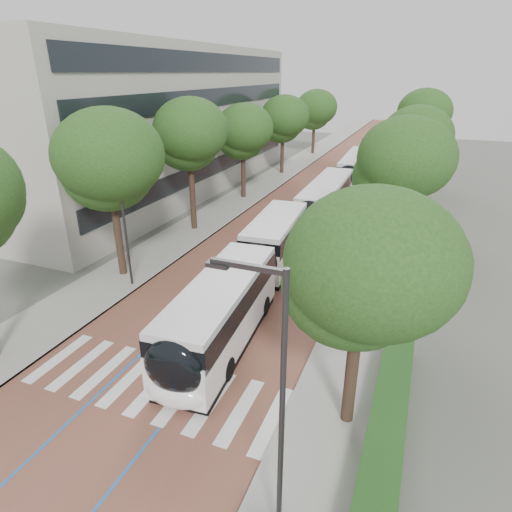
{
  "coord_description": "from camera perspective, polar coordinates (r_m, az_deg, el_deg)",
  "views": [
    {
      "loc": [
        9.03,
        -10.23,
        11.65
      ],
      "look_at": [
        1.14,
        9.63,
        2.4
      ],
      "focal_mm": 30.0,
      "sensor_mm": 36.0,
      "label": 1
    }
  ],
  "objects": [
    {
      "name": "ground",
      "position": [
        17.95,
        -15.7,
        -18.14
      ],
      "size": [
        160.0,
        160.0,
        0.0
      ],
      "primitive_type": "plane",
      "color": "#51544C",
      "rests_on": "ground"
    },
    {
      "name": "road",
      "position": [
        52.35,
        11.37,
        10.1
      ],
      "size": [
        11.0,
        140.0,
        0.02
      ],
      "primitive_type": "cube",
      "color": "brown",
      "rests_on": "ground"
    },
    {
      "name": "sidewalk_left",
      "position": [
        54.14,
        3.44,
        11.0
      ],
      "size": [
        4.0,
        140.0,
        0.12
      ],
      "primitive_type": "cube",
      "color": "gray",
      "rests_on": "ground"
    },
    {
      "name": "sidewalk_right",
      "position": [
        51.58,
        19.65,
        9.07
      ],
      "size": [
        4.0,
        140.0,
        0.12
      ],
      "primitive_type": "cube",
      "color": "gray",
      "rests_on": "ground"
    },
    {
      "name": "kerb_left",
      "position": [
        53.59,
        5.4,
        10.81
      ],
      "size": [
        0.2,
        140.0,
        0.14
      ],
      "primitive_type": "cube",
      "color": "gray",
      "rests_on": "ground"
    },
    {
      "name": "kerb_right",
      "position": [
        51.67,
        17.54,
        9.36
      ],
      "size": [
        0.2,
        140.0,
        0.14
      ],
      "primitive_type": "cube",
      "color": "gray",
      "rests_on": "ground"
    },
    {
      "name": "zebra_crossing",
      "position": [
        18.42,
        -13.29,
        -16.48
      ],
      "size": [
        10.55,
        3.6,
        0.01
      ],
      "color": "silver",
      "rests_on": "ground"
    },
    {
      "name": "lane_line_left",
      "position": [
        52.65,
        9.64,
        10.32
      ],
      "size": [
        0.12,
        126.0,
        0.01
      ],
      "primitive_type": "cube",
      "color": "#225CAB",
      "rests_on": "road"
    },
    {
      "name": "lane_line_right",
      "position": [
        52.1,
        13.11,
        9.9
      ],
      "size": [
        0.12,
        126.0,
        0.01
      ],
      "primitive_type": "cube",
      "color": "#225CAB",
      "rests_on": "road"
    },
    {
      "name": "office_building",
      "position": [
        47.92,
        -15.67,
        17.02
      ],
      "size": [
        18.11,
        40.0,
        14.0
      ],
      "color": "#9F9C93",
      "rests_on": "ground"
    },
    {
      "name": "hedge",
      "position": [
        15.12,
        16.31,
        -25.24
      ],
      "size": [
        1.2,
        14.0,
        0.8
      ],
      "primitive_type": "cube",
      "color": "#1E4A19",
      "rests_on": "sidewalk_right"
    },
    {
      "name": "streetlight_near",
      "position": [
        10.24,
        2.52,
        -18.47
      ],
      "size": [
        1.82,
        0.2,
        8.0
      ],
      "color": "#2D2D2F",
      "rests_on": "sidewalk_right"
    },
    {
      "name": "streetlight_far",
      "position": [
        33.04,
        17.3,
        10.43
      ],
      "size": [
        1.82,
        0.2,
        8.0
      ],
      "color": "#2D2D2F",
      "rests_on": "sidewalk_right"
    },
    {
      "name": "lamp_post_left",
      "position": [
        24.86,
        -17.2,
        4.7
      ],
      "size": [
        0.14,
        0.14,
        8.0
      ],
      "primitive_type": "cylinder",
      "color": "#2D2D2F",
      "rests_on": "sidewalk_left"
    },
    {
      "name": "trees_left",
      "position": [
        40.53,
        -2.69,
        16.16
      ],
      "size": [
        6.06,
        60.65,
        9.48
      ],
      "color": "black",
      "rests_on": "ground"
    },
    {
      "name": "trees_right",
      "position": [
        35.05,
        19.81,
        13.53
      ],
      "size": [
        6.01,
        47.7,
        9.42
      ],
      "color": "black",
      "rests_on": "ground"
    },
    {
      "name": "lead_bus",
      "position": [
        22.67,
        -1.07,
        -2.84
      ],
      "size": [
        3.86,
        18.53,
        3.2
      ],
      "rotation": [
        0.0,
        0.0,
        0.07
      ],
      "color": "black",
      "rests_on": "ground"
    },
    {
      "name": "bus_queued_0",
      "position": [
        36.61,
        9.16,
        7.21
      ],
      "size": [
        2.74,
        12.44,
        3.2
      ],
      "rotation": [
        0.0,
        0.0,
        0.02
      ],
      "color": "white",
      "rests_on": "ground"
    },
    {
      "name": "bus_queued_1",
      "position": [
        49.64,
        13.09,
        11.15
      ],
      "size": [
        2.94,
        12.48,
        3.2
      ],
      "rotation": [
        0.0,
        0.0,
        0.03
      ],
      "color": "white",
      "rests_on": "ground"
    },
    {
      "name": "bus_queued_2",
      "position": [
        62.26,
        15.69,
        13.3
      ],
      "size": [
        3.33,
        12.54,
        3.2
      ],
      "rotation": [
        0.0,
        0.0,
        -0.07
      ],
      "color": "white",
      "rests_on": "ground"
    }
  ]
}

